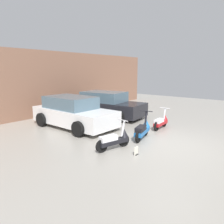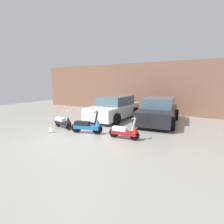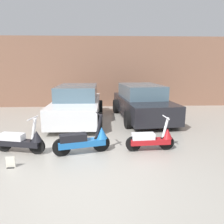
{
  "view_description": "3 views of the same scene",
  "coord_description": "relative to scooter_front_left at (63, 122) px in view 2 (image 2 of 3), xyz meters",
  "views": [
    {
      "loc": [
        -7.29,
        -3.26,
        2.7
      ],
      "look_at": [
        0.16,
        2.88,
        0.83
      ],
      "focal_mm": 35.0,
      "sensor_mm": 36.0,
      "label": 1
    },
    {
      "loc": [
        4.8,
        -5.06,
        2.34
      ],
      "look_at": [
        0.14,
        3.08,
        0.73
      ],
      "focal_mm": 28.0,
      "sensor_mm": 36.0,
      "label": 2
    },
    {
      "loc": [
        0.47,
        -4.32,
        2.3
      ],
      "look_at": [
        0.79,
        2.98,
        0.72
      ],
      "focal_mm": 35.0,
      "sensor_mm": 36.0,
      "label": 3
    }
  ],
  "objects": [
    {
      "name": "ground_plane",
      "position": [
        1.68,
        -1.25,
        -0.35
      ],
      "size": [
        28.0,
        28.0,
        0.0
      ],
      "primitive_type": "plane",
      "color": "#9E998E"
    },
    {
      "name": "wall_back",
      "position": [
        1.68,
        6.64,
        1.55
      ],
      "size": [
        19.6,
        0.12,
        3.8
      ],
      "primitive_type": "cube",
      "color": "#845B47",
      "rests_on": "ground_plane"
    },
    {
      "name": "scooter_front_left",
      "position": [
        0.0,
        0.0,
        0.0
      ],
      "size": [
        1.39,
        0.6,
        0.99
      ],
      "rotation": [
        0.0,
        0.0,
        -0.22
      ],
      "color": "black",
      "rests_on": "ground_plane"
    },
    {
      "name": "scooter_front_right",
      "position": [
        1.66,
        -0.11,
        0.02
      ],
      "size": [
        1.48,
        0.68,
        1.05
      ],
      "rotation": [
        0.0,
        0.0,
        0.26
      ],
      "color": "black",
      "rests_on": "ground_plane"
    },
    {
      "name": "scooter_front_center",
      "position": [
        3.49,
        0.02,
        -0.02
      ],
      "size": [
        1.34,
        0.48,
        0.94
      ],
      "rotation": [
        0.0,
        0.0,
        0.07
      ],
      "color": "black",
      "rests_on": "ground_plane"
    },
    {
      "name": "car_rear_left",
      "position": [
        1.09,
        3.42,
        0.35
      ],
      "size": [
        2.1,
        4.3,
        1.46
      ],
      "rotation": [
        0.0,
        0.0,
        -1.58
      ],
      "color": "white",
      "rests_on": "ground_plane"
    },
    {
      "name": "car_rear_center",
      "position": [
        3.86,
        3.71,
        0.35
      ],
      "size": [
        2.43,
        4.46,
        1.46
      ],
      "rotation": [
        0.0,
        0.0,
        -1.46
      ],
      "color": "black",
      "rests_on": "ground_plane"
    },
    {
      "name": "placard_near_left_scooter",
      "position": [
        0.04,
        -0.86,
        -0.24
      ],
      "size": [
        0.2,
        0.13,
        0.26
      ],
      "rotation": [
        0.0,
        0.0,
        0.05
      ],
      "color": "black",
      "rests_on": "ground_plane"
    }
  ]
}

